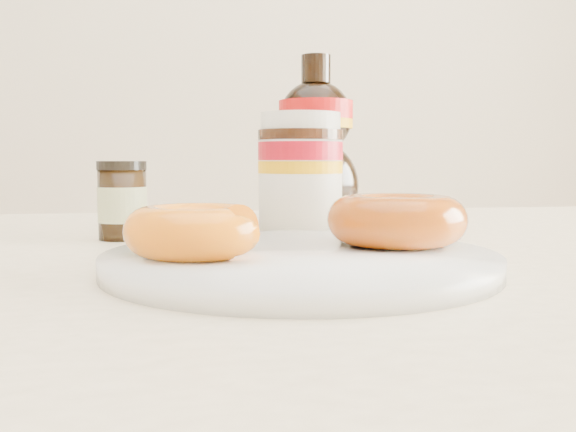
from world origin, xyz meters
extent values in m
cube|color=beige|center=(0.00, 1.75, 1.30)|extent=(3.50, 0.10, 2.60)
cube|color=beige|center=(0.00, 0.10, 0.73)|extent=(1.40, 0.90, 0.04)
cylinder|color=white|center=(0.02, 0.01, 0.76)|extent=(0.28, 0.28, 0.01)
torus|color=white|center=(0.02, 0.01, 0.76)|extent=(0.28, 0.28, 0.01)
torus|color=orange|center=(-0.06, 0.00, 0.78)|extent=(0.13, 0.13, 0.03)
torus|color=#9B3C0A|center=(0.10, 0.03, 0.78)|extent=(0.14, 0.14, 0.04)
cylinder|color=white|center=(0.06, 0.25, 0.80)|extent=(0.09, 0.09, 0.11)
cylinder|color=maroon|center=(0.06, 0.25, 0.84)|extent=(0.09, 0.09, 0.02)
cylinder|color=#D89905|center=(0.06, 0.25, 0.82)|extent=(0.09, 0.09, 0.01)
cylinder|color=black|center=(0.06, 0.25, 0.86)|extent=(0.09, 0.09, 0.01)
cylinder|color=white|center=(0.06, 0.25, 0.87)|extent=(0.09, 0.09, 0.02)
cylinder|color=black|center=(-0.12, 0.22, 0.78)|extent=(0.05, 0.05, 0.07)
cylinder|color=beige|center=(-0.12, 0.22, 0.78)|extent=(0.05, 0.05, 0.03)
cylinder|color=black|center=(-0.12, 0.22, 0.82)|extent=(0.05, 0.05, 0.01)
camera|label=1|loc=(-0.07, -0.44, 0.83)|focal=40.00mm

